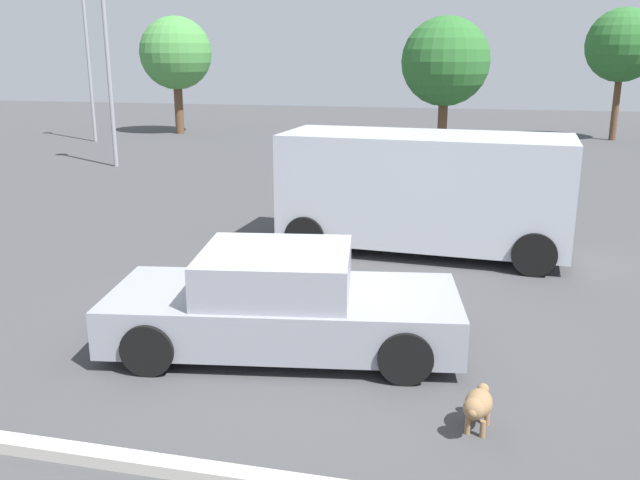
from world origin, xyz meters
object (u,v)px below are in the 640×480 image
object	(u,v)px
pedestrian	(427,178)
dog	(478,405)
sedan_foreground	(282,304)
light_post_mid	(106,40)
van_white	(424,189)
light_post_near	(86,29)

from	to	relation	value
pedestrian	dog	bearing A→B (deg)	15.41
pedestrian	sedan_foreground	bearing A→B (deg)	-2.00
light_post_mid	van_white	bearing A→B (deg)	-35.49
van_white	dog	bearing A→B (deg)	103.30
sedan_foreground	pedestrian	xyz separation A→B (m)	(1.23, 7.35, 0.37)
sedan_foreground	light_post_mid	xyz separation A→B (m)	(-9.51, 12.62, 3.48)
light_post_near	light_post_mid	world-z (taller)	light_post_near
light_post_near	light_post_mid	size ratio (longest dim) A/B	1.16
sedan_foreground	pedestrian	distance (m)	7.46
dog	light_post_mid	world-z (taller)	light_post_mid
dog	pedestrian	world-z (taller)	pedestrian
dog	van_white	xyz separation A→B (m)	(-1.10, 6.38, 0.90)
dog	light_post_near	xyz separation A→B (m)	(-16.26, 19.98, 4.33)
dog	light_post_near	size ratio (longest dim) A/B	0.10
pedestrian	light_post_mid	xyz separation A→B (m)	(-10.74, 5.27, 3.11)
pedestrian	light_post_mid	world-z (taller)	light_post_mid
van_white	light_post_mid	distance (m)	13.65
pedestrian	light_post_mid	bearing A→B (deg)	-108.66
dog	pedestrian	bearing A→B (deg)	-161.98
light_post_near	light_post_mid	bearing A→B (deg)	-53.70
light_post_near	sedan_foreground	bearing A→B (deg)	-53.23
sedan_foreground	dog	size ratio (longest dim) A/B	6.93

